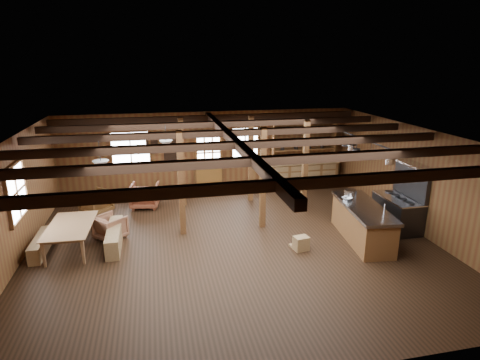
% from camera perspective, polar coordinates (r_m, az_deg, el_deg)
% --- Properties ---
extents(room, '(10.04, 9.04, 2.84)m').
position_cam_1_polar(room, '(9.71, -0.85, -1.80)').
color(room, black).
rests_on(room, ground).
extents(ceiling_joists, '(9.80, 8.82, 0.18)m').
position_cam_1_polar(ceiling_joists, '(9.55, -1.10, 5.82)').
color(ceiling_joists, black).
rests_on(ceiling_joists, ceiling).
extents(timber_posts, '(3.95, 2.35, 2.80)m').
position_cam_1_polar(timber_posts, '(11.76, -0.38, 1.55)').
color(timber_posts, '#482414').
rests_on(timber_posts, floor).
extents(back_door, '(1.02, 0.08, 2.15)m').
position_cam_1_polar(back_door, '(14.07, -4.45, 1.88)').
color(back_door, brown).
rests_on(back_door, floor).
extents(window_back_left, '(1.32, 0.06, 1.32)m').
position_cam_1_polar(window_back_left, '(13.81, -15.29, 4.12)').
color(window_back_left, white).
rests_on(window_back_left, wall_back).
extents(window_back_right, '(1.02, 0.06, 1.32)m').
position_cam_1_polar(window_back_right, '(14.14, 0.72, 5.01)').
color(window_back_right, white).
rests_on(window_back_right, wall_back).
extents(window_left, '(0.14, 1.24, 1.32)m').
position_cam_1_polar(window_left, '(10.44, -29.24, -1.53)').
color(window_left, white).
rests_on(window_left, wall_back).
extents(notice_boards, '(1.08, 0.03, 0.90)m').
position_cam_1_polar(notice_boards, '(13.78, -10.72, 4.56)').
color(notice_boards, silver).
rests_on(notice_boards, wall_back).
extents(back_counter, '(2.55, 0.60, 2.45)m').
position_cam_1_polar(back_counter, '(14.74, 8.92, 1.30)').
color(back_counter, brown).
rests_on(back_counter, floor).
extents(pendant_lamps, '(1.86, 2.36, 0.66)m').
position_cam_1_polar(pendant_lamps, '(10.28, -14.42, 3.65)').
color(pendant_lamps, '#2C2C2E').
rests_on(pendant_lamps, ceiling).
extents(pot_rack, '(0.40, 3.00, 0.44)m').
position_cam_1_polar(pot_rack, '(10.96, 16.65, 4.34)').
color(pot_rack, '#2C2C2E').
rests_on(pot_rack, ceiling).
extents(kitchen_island, '(1.17, 2.59, 1.20)m').
position_cam_1_polar(kitchen_island, '(10.81, 17.00, -5.80)').
color(kitchen_island, brown).
rests_on(kitchen_island, floor).
extents(step_stool, '(0.44, 0.34, 0.35)m').
position_cam_1_polar(step_stool, '(10.05, 8.68, -8.90)').
color(step_stool, olive).
rests_on(step_stool, floor).
extents(commercial_range, '(0.79, 1.52, 1.88)m').
position_cam_1_polar(commercial_range, '(11.84, 21.74, -3.59)').
color(commercial_range, '#2C2C2E').
rests_on(commercial_range, floor).
extents(dining_table, '(1.10, 1.88, 0.65)m').
position_cam_1_polar(dining_table, '(10.72, -22.63, -7.51)').
color(dining_table, '#966B44').
rests_on(dining_table, floor).
extents(bench_wall, '(0.27, 1.45, 0.40)m').
position_cam_1_polar(bench_wall, '(10.94, -26.45, -8.24)').
color(bench_wall, olive).
rests_on(bench_wall, floor).
extents(bench_aisle, '(0.32, 1.72, 0.47)m').
position_cam_1_polar(bench_aisle, '(10.61, -17.41, -7.72)').
color(bench_aisle, olive).
rests_on(bench_aisle, floor).
extents(armchair_a, '(1.07, 1.07, 0.70)m').
position_cam_1_polar(armchair_a, '(12.93, -19.80, -2.93)').
color(armchair_a, brown).
rests_on(armchair_a, floor).
extents(armchair_b, '(0.96, 0.98, 0.78)m').
position_cam_1_polar(armchair_b, '(12.96, -13.35, -2.14)').
color(armchair_b, brown).
rests_on(armchair_b, floor).
extents(armchair_c, '(0.97, 0.97, 0.63)m').
position_cam_1_polar(armchair_c, '(11.01, -17.95, -6.40)').
color(armchair_c, brown).
rests_on(armchair_c, floor).
extents(counter_pot, '(0.33, 0.33, 0.20)m').
position_cam_1_polar(counter_pot, '(11.18, 15.42, -1.84)').
color(counter_pot, silver).
rests_on(counter_pot, kitchen_island).
extents(bowl, '(0.33, 0.33, 0.06)m').
position_cam_1_polar(bowl, '(10.96, 15.01, -2.55)').
color(bowl, silver).
rests_on(bowl, kitchen_island).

